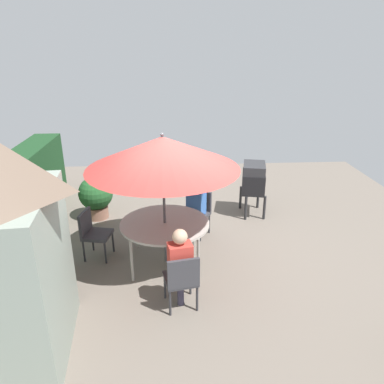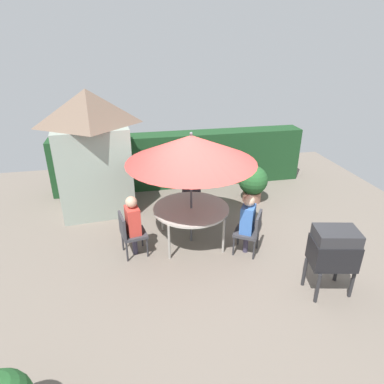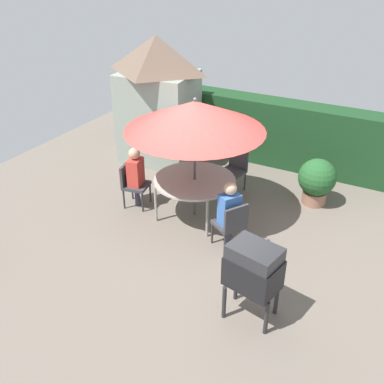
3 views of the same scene
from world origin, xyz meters
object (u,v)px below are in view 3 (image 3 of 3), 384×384
Objects in this scene: patio_table at (195,181)px; person_in_red at (135,171)px; chair_near_shed at (132,182)px; chair_far_side at (232,223)px; chair_toward_hedge at (235,167)px; garden_shed at (158,99)px; potted_plant_by_shed at (317,180)px; patio_umbrella at (195,116)px; bbq_grill at (253,268)px; person_in_blue at (229,208)px.

person_in_red is at bearing -169.01° from patio_table.
chair_near_shed is 2.37m from chair_far_side.
chair_far_side is at bearing -31.92° from patio_table.
patio_table is 1.35m from chair_toward_hedge.
chair_far_side is (3.03, -2.56, -0.98)m from garden_shed.
garden_shed is 3.03× the size of potted_plant_by_shed.
chair_toward_hedge is (-0.79, 1.97, 0.00)m from chair_far_side.
potted_plant_by_shed reaches higher than chair_near_shed.
patio_table is 2.49m from potted_plant_by_shed.
patio_umbrella is 2.00× the size of person_in_red.
person_in_blue is (-0.95, 1.36, -0.06)m from bbq_grill.
garden_shed is 2.46m from chair_near_shed.
potted_plant_by_shed is at bearing 29.21° from chair_near_shed.
chair_toward_hedge is at bearing 78.42° from patio_umbrella.
person_in_red reaches higher than chair_far_side.
potted_plant_by_shed reaches higher than patio_table.
patio_umbrella is at bearing -43.91° from garden_shed.
potted_plant_by_shed is (1.67, 0.24, 0.01)m from chair_toward_hedge.
chair_near_shed is 1.00× the size of chair_toward_hedge.
chair_near_shed and chair_far_side have the same top height.
patio_table is 1.72× the size of chair_toward_hedge.
potted_plant_by_shed is 0.77× the size of person_in_blue.
patio_umbrella reaches higher than chair_toward_hedge.
potted_plant_by_shed reaches higher than chair_far_side.
garden_shed is at bearing 136.09° from patio_table.
bbq_grill is 3.58m from person_in_red.
person_in_red is at bearing 150.89° from bbq_grill.
patio_umbrella is 1.99m from chair_near_shed.
patio_table is 1.72× the size of chair_near_shed.
chair_far_side is at bearing -31.92° from person_in_blue.
patio_umbrella is 2.01m from chair_toward_hedge.
chair_near_shed and chair_toward_hedge have the same top height.
bbq_grill is at bearing -62.95° from chair_toward_hedge.
person_in_blue is at bearing 125.10° from bbq_grill.
patio_umbrella is 1.74m from person_in_red.
bbq_grill reaches higher than patio_table.
garden_shed is at bearing 174.89° from potted_plant_by_shed.
garden_shed is at bearing 110.21° from person_in_red.
patio_umbrella is 2.60× the size of potted_plant_by_shed.
person_in_red is (0.78, -2.13, -0.71)m from garden_shed.
bbq_grill reaches higher than potted_plant_by_shed.
patio_umbrella is at bearing -141.40° from potted_plant_by_shed.
potted_plant_by_shed is (0.88, 2.21, 0.01)m from chair_far_side.
potted_plant_by_shed is (3.91, -0.35, -0.96)m from garden_shed.
person_in_blue reaches higher than chair_toward_hedge.
person_in_blue is at bearing -40.34° from garden_shed.
chair_toward_hedge is 0.71× the size of person_in_red.
chair_toward_hedge is at bearing 111.96° from chair_far_side.
potted_plant_by_shed is at bearing 8.23° from chair_toward_hedge.
person_in_blue is at bearing -69.45° from chair_toward_hedge.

